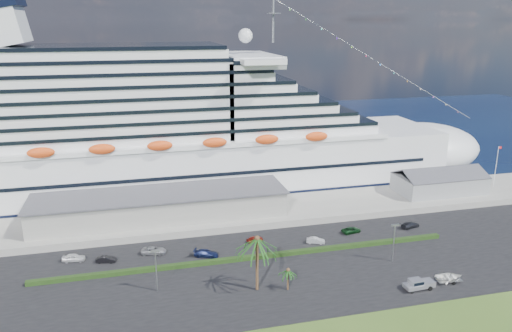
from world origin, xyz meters
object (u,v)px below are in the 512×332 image
object	(u,v)px
cruise_ship	(165,136)
boat_trailer	(449,277)
parked_car_3	(206,253)
pickup_truck	(419,284)

from	to	relation	value
cruise_ship	boat_trailer	world-z (taller)	cruise_ship
cruise_ship	boat_trailer	distance (m)	83.32
parked_car_3	boat_trailer	size ratio (longest dim) A/B	0.85
pickup_truck	boat_trailer	world-z (taller)	pickup_truck
parked_car_3	pickup_truck	size ratio (longest dim) A/B	0.87
boat_trailer	parked_car_3	bearing A→B (deg)	152.74
cruise_ship	pickup_truck	bearing A→B (deg)	-58.87
cruise_ship	pickup_truck	distance (m)	80.13
pickup_truck	boat_trailer	size ratio (longest dim) A/B	0.97
boat_trailer	cruise_ship	bearing A→B (deg)	125.52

